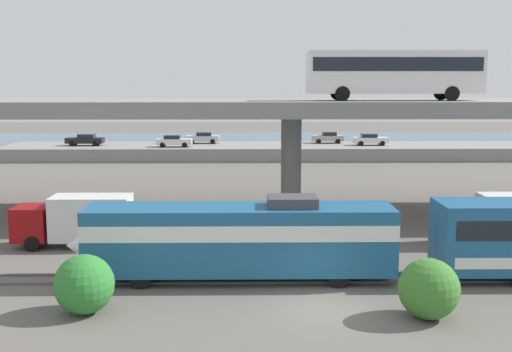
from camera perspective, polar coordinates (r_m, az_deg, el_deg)
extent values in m
plane|color=#605B54|center=(28.04, 6.01, -11.75)|extent=(260.00, 260.00, 0.00)
cube|color=#59544C|center=(31.11, 5.29, -9.56)|extent=(110.00, 0.12, 0.12)
cube|color=#59544C|center=(32.45, 5.02, -8.79)|extent=(110.00, 0.12, 0.12)
cube|color=#1E5984|center=(31.06, -1.46, -5.67)|extent=(14.98, 3.00, 3.20)
cube|color=white|center=(30.93, -1.46, -4.64)|extent=(14.98, 3.04, 0.77)
cone|color=white|center=(32.12, -15.02, -6.08)|extent=(2.04, 2.85, 2.85)
cube|color=black|center=(31.50, -12.40, -4.00)|extent=(2.04, 2.70, 1.02)
cube|color=#3F3F42|center=(30.74, 3.29, -2.30)|extent=(2.40, 1.80, 0.50)
cylinder|color=black|center=(30.62, -10.39, -9.14)|extent=(0.96, 0.18, 0.96)
cylinder|color=black|center=(33.17, -9.61, -7.74)|extent=(0.96, 0.18, 0.96)
cylinder|color=black|center=(30.51, 7.46, -9.13)|extent=(0.96, 0.18, 0.96)
cylinder|color=black|center=(33.07, 6.79, -7.73)|extent=(0.96, 0.18, 0.96)
cylinder|color=black|center=(35.29, 21.09, -7.24)|extent=(0.92, 0.18, 0.92)
cube|color=gray|center=(46.27, 3.23, 6.21)|extent=(96.00, 11.49, 1.09)
cylinder|color=gray|center=(46.62, 3.19, 1.04)|extent=(1.50, 1.50, 7.31)
cube|color=silver|center=(45.28, 12.34, 9.14)|extent=(12.00, 2.55, 2.90)
cube|color=black|center=(45.29, 12.36, 9.80)|extent=(11.52, 2.59, 0.93)
cube|color=black|center=(46.98, 19.53, 9.25)|extent=(0.08, 2.30, 1.74)
cylinder|color=black|center=(47.42, 16.37, 7.20)|extent=(1.00, 0.26, 1.00)
cylinder|color=black|center=(45.11, 17.27, 7.12)|extent=(1.00, 0.26, 1.00)
cylinder|color=black|center=(45.79, 7.36, 7.44)|extent=(1.00, 0.26, 1.00)
cylinder|color=black|center=(43.40, 7.82, 7.38)|extent=(1.00, 0.26, 1.00)
cube|color=maroon|center=(39.67, -19.53, -4.00)|extent=(2.00, 2.30, 2.00)
cube|color=silver|center=(38.63, -14.62, -3.66)|extent=(4.60, 2.30, 2.60)
cylinder|color=black|center=(38.79, -19.56, -5.79)|extent=(0.88, 0.28, 0.88)
cylinder|color=black|center=(40.80, -18.58, -5.05)|extent=(0.88, 0.28, 0.88)
cylinder|color=black|center=(37.65, -13.44, -5.96)|extent=(0.88, 0.28, 0.88)
cylinder|color=black|center=(39.72, -12.76, -5.18)|extent=(0.88, 0.28, 0.88)
cube|color=navy|center=(39.68, 18.02, -3.92)|extent=(2.00, 2.30, 2.00)
cylinder|color=black|center=(39.00, 18.87, -5.69)|extent=(0.88, 0.28, 0.88)
cylinder|color=black|center=(41.00, 17.85, -4.96)|extent=(0.88, 0.28, 0.88)
cube|color=gray|center=(81.67, 1.47, 2.24)|extent=(68.54, 10.35, 1.65)
cube|color=silver|center=(79.63, -7.40, 3.10)|extent=(4.43, 1.74, 0.70)
cube|color=#1E232B|center=(79.60, -7.57, 3.52)|extent=(1.95, 1.53, 0.48)
cylinder|color=black|center=(80.34, -6.35, 2.91)|extent=(0.64, 0.20, 0.64)
cylinder|color=black|center=(78.70, -6.47, 2.80)|extent=(0.64, 0.20, 0.64)
cylinder|color=black|center=(80.65, -8.30, 2.90)|extent=(0.64, 0.20, 0.64)
cylinder|color=black|center=(79.01, -8.45, 2.78)|extent=(0.64, 0.20, 0.64)
cube|color=#9E998C|center=(84.55, 6.48, 3.42)|extent=(4.11, 1.82, 0.70)
cube|color=#1E232B|center=(84.53, 6.63, 3.82)|extent=(1.81, 1.60, 0.48)
cylinder|color=black|center=(83.57, 5.68, 3.14)|extent=(0.64, 0.20, 0.64)
cylinder|color=black|center=(85.28, 5.55, 3.24)|extent=(0.64, 0.20, 0.64)
cylinder|color=black|center=(83.90, 7.42, 3.13)|extent=(0.64, 0.20, 0.64)
cylinder|color=black|center=(85.60, 7.25, 3.24)|extent=(0.64, 0.20, 0.64)
cube|color=silver|center=(82.36, 10.30, 3.21)|extent=(4.40, 1.74, 0.70)
cube|color=#1E232B|center=(82.27, 10.16, 3.62)|extent=(1.93, 1.53, 0.48)
cylinder|color=black|center=(83.47, 11.11, 3.01)|extent=(0.64, 0.20, 0.64)
cylinder|color=black|center=(81.86, 11.34, 2.90)|extent=(0.64, 0.20, 0.64)
cylinder|color=black|center=(82.95, 9.26, 3.03)|extent=(0.64, 0.20, 0.64)
cylinder|color=black|center=(81.33, 9.46, 2.92)|extent=(0.64, 0.20, 0.64)
cube|color=black|center=(83.56, -15.19, 3.12)|extent=(4.69, 1.81, 0.70)
cube|color=#1E232B|center=(83.45, -15.05, 3.53)|extent=(2.06, 1.59, 0.48)
cylinder|color=black|center=(83.14, -16.30, 2.81)|extent=(0.64, 0.20, 0.64)
cylinder|color=black|center=(84.79, -15.99, 2.93)|extent=(0.64, 0.20, 0.64)
cylinder|color=black|center=(82.41, -14.35, 2.84)|extent=(0.64, 0.20, 0.64)
cylinder|color=black|center=(84.07, -14.08, 2.96)|extent=(0.64, 0.20, 0.64)
cube|color=#B7B7BC|center=(83.95, -4.86, 3.41)|extent=(4.44, 1.87, 0.70)
cube|color=#1E232B|center=(83.89, -4.71, 3.81)|extent=(1.95, 1.65, 0.48)
cylinder|color=black|center=(83.21, -5.84, 3.11)|extent=(0.64, 0.20, 0.64)
cylinder|color=black|center=(84.98, -5.74, 3.22)|extent=(0.64, 0.20, 0.64)
cylinder|color=black|center=(83.02, -3.95, 3.12)|extent=(0.64, 0.20, 0.64)
cylinder|color=black|center=(84.78, -3.88, 3.23)|extent=(0.64, 0.20, 0.64)
cube|color=#385B7A|center=(104.62, 0.97, 3.16)|extent=(140.00, 36.00, 0.01)
sphere|color=#2E7B2F|center=(27.82, -15.25, -9.42)|extent=(2.53, 2.53, 2.53)
sphere|color=#3A782C|center=(27.25, 15.34, -9.80)|extent=(2.53, 2.53, 2.53)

